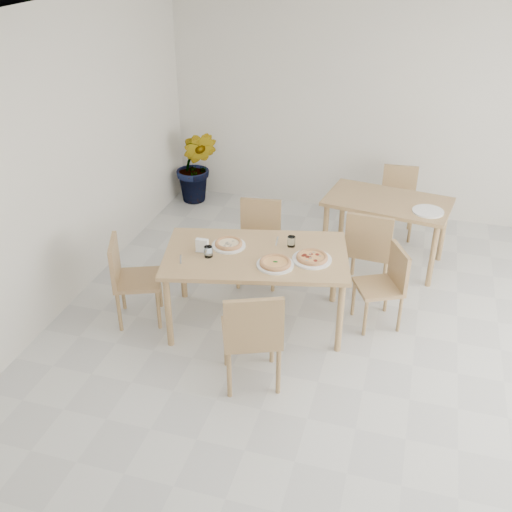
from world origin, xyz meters
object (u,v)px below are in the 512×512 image
(tumbler_b, at_px, (291,241))
(plate_empty, at_px, (428,211))
(chair_north, at_px, (259,235))
(chair_back_s, at_px, (369,246))
(chair_west, at_px, (128,275))
(plate_mushroom, at_px, (229,245))
(napkin_holder, at_px, (202,246))
(pizza_margherita, at_px, (275,262))
(potted_plant, at_px, (196,166))
(plate_pepperoni, at_px, (312,259))
(plate_margherita, at_px, (275,265))
(chair_east, at_px, (387,281))
(chair_back_n, at_px, (398,196))
(second_table, at_px, (387,208))
(pizza_mushroom, at_px, (229,243))
(tumbler_a, at_px, (208,252))
(main_table, at_px, (256,260))
(pizza_pepperoni, at_px, (312,257))
(chair_south, at_px, (252,333))

(tumbler_b, xyz_separation_m, plate_empty, (1.18, 1.10, -0.04))
(chair_north, height_order, chair_back_s, chair_back_s)
(chair_west, xyz_separation_m, plate_mushroom, (0.88, 0.34, 0.26))
(plate_mushroom, distance_m, napkin_holder, 0.27)
(plate_mushroom, bearing_deg, pizza_margherita, -23.64)
(plate_empty, bearing_deg, potted_plant, 159.09)
(plate_empty, bearing_deg, chair_back_s, -136.63)
(pizza_margherita, distance_m, tumbler_b, 0.39)
(napkin_holder, height_order, potted_plant, potted_plant)
(plate_pepperoni, relative_size, chair_back_s, 0.38)
(chair_north, xyz_separation_m, plate_margherita, (0.42, -0.96, 0.26))
(chair_east, xyz_separation_m, plate_mushroom, (-1.44, -0.27, 0.30))
(chair_back_s, height_order, chair_back_n, chair_back_s)
(second_table, xyz_separation_m, chair_back_n, (0.08, 0.78, -0.18))
(pizza_mushroom, relative_size, tumbler_a, 2.73)
(second_table, bearing_deg, chair_back_n, 93.31)
(pizza_mushroom, xyz_separation_m, tumbler_b, (0.55, 0.16, 0.02))
(chair_north, distance_m, plate_margherita, 1.08)
(tumbler_a, distance_m, plate_empty, 2.38)
(plate_margherita, bearing_deg, plate_mushroom, 156.36)
(main_table, relative_size, plate_margherita, 5.54)
(plate_mushroom, bearing_deg, chair_back_n, 58.01)
(pizza_pepperoni, relative_size, second_table, 0.23)
(chair_east, xyz_separation_m, pizza_mushroom, (-1.44, -0.27, 0.32))
(chair_north, distance_m, plate_empty, 1.75)
(chair_back_n, bearing_deg, plate_pepperoni, -108.74)
(plate_pepperoni, relative_size, pizza_pepperoni, 1.09)
(main_table, xyz_separation_m, plate_margherita, (0.22, -0.16, 0.08))
(main_table, relative_size, plate_mushroom, 5.85)
(chair_south, height_order, chair_east, chair_south)
(chair_north, bearing_deg, pizza_pepperoni, -55.48)
(plate_margherita, xyz_separation_m, tumbler_a, (-0.61, -0.01, 0.04))
(napkin_holder, height_order, plate_empty, napkin_holder)
(chair_east, bearing_deg, chair_back_n, 154.95)
(main_table, distance_m, plate_mushroom, 0.30)
(plate_margherita, height_order, chair_back_s, chair_back_s)
(chair_west, xyz_separation_m, tumbler_a, (0.76, 0.11, 0.31))
(chair_west, xyz_separation_m, second_table, (2.19, 1.79, 0.16))
(plate_pepperoni, bearing_deg, plate_mushroom, 177.30)
(chair_west, height_order, plate_empty, chair_west)
(chair_south, relative_size, tumbler_a, 9.37)
(chair_south, height_order, chair_west, chair_south)
(pizza_mushroom, relative_size, napkin_holder, 1.99)
(plate_margherita, bearing_deg, chair_south, -89.89)
(tumbler_a, bearing_deg, pizza_margherita, 1.06)
(chair_back_n, bearing_deg, pizza_margherita, -113.82)
(tumbler_b, bearing_deg, chair_west, -160.56)
(chair_back_n, bearing_deg, plate_empty, -74.21)
(napkin_holder, bearing_deg, second_table, 47.10)
(plate_margherita, bearing_deg, pizza_pepperoni, 32.29)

